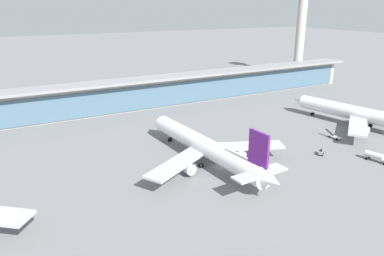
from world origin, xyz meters
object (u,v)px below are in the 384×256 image
Objects in this scene: airliner_right_stand at (365,115)px; service_truck_by_tail_white at (334,137)px; airliner_centre_stand at (206,147)px; service_truck_near_nose_yellow at (378,157)px; service_truck_on_taxiway_grey at (321,152)px; control_tower at (301,22)px.

airliner_right_stand reaches higher than service_truck_by_tail_white.
airliner_centre_stand is 55.77m from service_truck_near_nose_yellow.
service_truck_on_taxiway_grey is at bearing -162.59° from airliner_right_stand.
airliner_right_stand is (75.37, -1.18, 0.00)m from airliner_centre_stand.
airliner_right_stand is at bearing 8.57° from service_truck_by_tail_white.
airliner_right_stand is at bearing 17.41° from service_truck_on_taxiway_grey.
control_tower is at bearing 48.40° from service_truck_on_taxiway_grey.
airliner_centre_stand reaches higher than service_truck_by_tail_white.
airliner_centre_stand and airliner_right_stand have the same top height.
airliner_centre_stand is at bearing 175.49° from service_truck_by_tail_white.
airliner_right_stand is 21.55m from service_truck_by_tail_white.
control_tower is at bearing 36.26° from airliner_centre_stand.
airliner_right_stand is 39.71m from service_truck_on_taxiway_grey.
service_truck_on_taxiway_grey is at bearing -131.60° from control_tower.
service_truck_by_tail_white is at bearing 76.02° from service_truck_near_nose_yellow.
service_truck_on_taxiway_grey is at bearing 131.30° from service_truck_near_nose_yellow.
airliner_centre_stand is at bearing -143.74° from control_tower.
service_truck_on_taxiway_grey is 160.25m from control_tower.
airliner_centre_stand is at bearing 179.11° from airliner_right_stand.
service_truck_by_tail_white is (54.59, -4.31, -4.75)m from airliner_centre_stand.
control_tower reaches higher than service_truck_near_nose_yellow.
control_tower is at bearing 51.22° from service_truck_by_tail_white.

